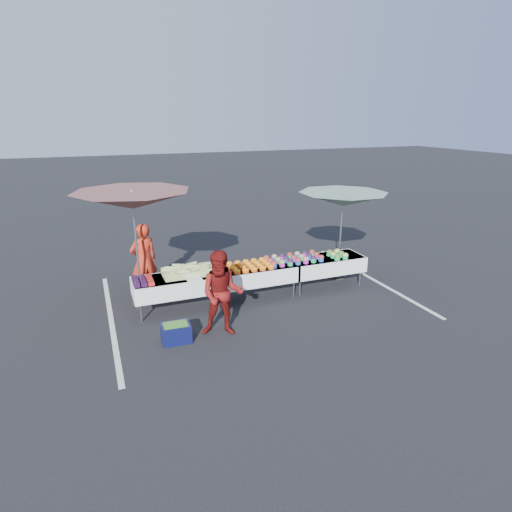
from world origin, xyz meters
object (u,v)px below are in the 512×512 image
object	(u,v)px
table_center	(256,273)
storage_bin	(176,332)
table_left	(177,284)
umbrella_left	(132,201)
umbrella_right	(343,200)
vendor	(144,260)
customer	(222,294)
table_right	(325,264)

from	to	relation	value
table_center	storage_bin	xyz separation A→B (m)	(-2.12, -1.35, -0.40)
table_left	storage_bin	distance (m)	1.44
umbrella_left	storage_bin	size ratio (longest dim) A/B	4.98
table_left	storage_bin	world-z (taller)	table_left
umbrella_right	vendor	bearing A→B (deg)	171.59
umbrella_left	umbrella_right	world-z (taller)	umbrella_left
table_center	customer	xyz separation A→B (m)	(-1.23, -1.39, 0.25)
vendor	customer	world-z (taller)	vendor
vendor	storage_bin	world-z (taller)	vendor
umbrella_right	table_left	bearing A→B (deg)	-174.61
table_left	umbrella_right	xyz separation A→B (m)	(4.24, 0.40, 1.45)
table_center	storage_bin	distance (m)	2.55
umbrella_right	storage_bin	world-z (taller)	umbrella_right
table_center	customer	world-z (taller)	customer
table_right	storage_bin	xyz separation A→B (m)	(-3.92, -1.35, -0.40)
table_right	umbrella_right	world-z (taller)	umbrella_right
umbrella_left	vendor	bearing A→B (deg)	67.33
customer	umbrella_left	bearing A→B (deg)	143.40
umbrella_left	umbrella_right	bearing A→B (deg)	-3.38
customer	umbrella_right	size ratio (longest dim) A/B	0.58
vendor	umbrella_right	xyz separation A→B (m)	(4.77, -0.71, 1.18)
umbrella_left	storage_bin	bearing A→B (deg)	-79.54
table_left	table_center	xyz separation A→B (m)	(1.80, 0.00, 0.00)
vendor	umbrella_left	xyz separation A→B (m)	(-0.17, -0.41, 1.45)
umbrella_right	customer	bearing A→B (deg)	-154.04
table_right	umbrella_right	bearing A→B (deg)	31.91
vendor	customer	bearing A→B (deg)	99.24
vendor	storage_bin	xyz separation A→B (m)	(0.20, -2.45, -0.67)
customer	umbrella_right	distance (m)	4.26
table_right	umbrella_left	distance (m)	4.68
table_left	umbrella_left	size ratio (longest dim) A/B	0.68
customer	storage_bin	xyz separation A→B (m)	(-0.89, 0.04, -0.65)
table_left	table_center	distance (m)	1.80
umbrella_left	storage_bin	world-z (taller)	umbrella_left
table_right	vendor	size ratio (longest dim) A/B	1.09
table_left	table_center	size ratio (longest dim) A/B	1.00
umbrella_left	storage_bin	distance (m)	2.96
customer	storage_bin	size ratio (longest dim) A/B	3.01
vendor	umbrella_right	size ratio (longest dim) A/B	0.59
table_right	storage_bin	size ratio (longest dim) A/B	3.37
table_right	vendor	world-z (taller)	vendor
table_center	storage_bin	world-z (taller)	table_center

